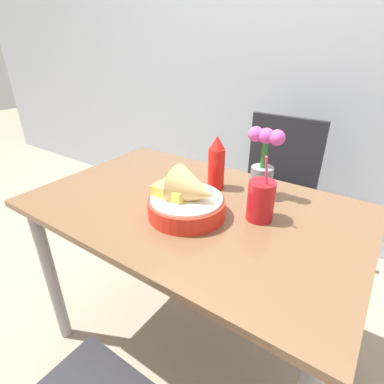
# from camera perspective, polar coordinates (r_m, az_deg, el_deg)

# --- Properties ---
(ground_plane) EXTENTS (12.00, 12.00, 0.00)m
(ground_plane) POSITION_cam_1_polar(r_m,az_deg,el_deg) (1.55, 0.05, -26.48)
(ground_plane) COLOR gray
(wall_window) EXTENTS (7.00, 0.06, 2.60)m
(wall_window) POSITION_cam_1_polar(r_m,az_deg,el_deg) (2.02, 22.02, 26.84)
(wall_window) COLOR #9EA8B7
(wall_window) RESTS_ON ground_plane
(dining_table) EXTENTS (1.15, 0.73, 0.73)m
(dining_table) POSITION_cam_1_polar(r_m,az_deg,el_deg) (1.11, 0.06, -7.05)
(dining_table) COLOR brown
(dining_table) RESTS_ON ground_plane
(chair_far_window) EXTENTS (0.40, 0.40, 0.89)m
(chair_far_window) POSITION_cam_1_polar(r_m,az_deg,el_deg) (1.72, 15.53, 1.43)
(chair_far_window) COLOR black
(chair_far_window) RESTS_ON ground_plane
(food_basket) EXTENTS (0.25, 0.25, 0.17)m
(food_basket) POSITION_cam_1_polar(r_m,az_deg,el_deg) (0.96, -0.65, -1.46)
(food_basket) COLOR red
(food_basket) RESTS_ON dining_table
(ketchup_bottle) EXTENTS (0.06, 0.06, 0.21)m
(ketchup_bottle) POSITION_cam_1_polar(r_m,az_deg,el_deg) (1.14, 4.68, 5.42)
(ketchup_bottle) COLOR red
(ketchup_bottle) RESTS_ON dining_table
(drink_cup) EXTENTS (0.09, 0.09, 0.23)m
(drink_cup) POSITION_cam_1_polar(r_m,az_deg,el_deg) (0.97, 12.94, -1.86)
(drink_cup) COLOR red
(drink_cup) RESTS_ON dining_table
(flower_vase) EXTENTS (0.13, 0.08, 0.25)m
(flower_vase) POSITION_cam_1_polar(r_m,az_deg,el_deg) (1.09, 13.37, 5.13)
(flower_vase) COLOR gray
(flower_vase) RESTS_ON dining_table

